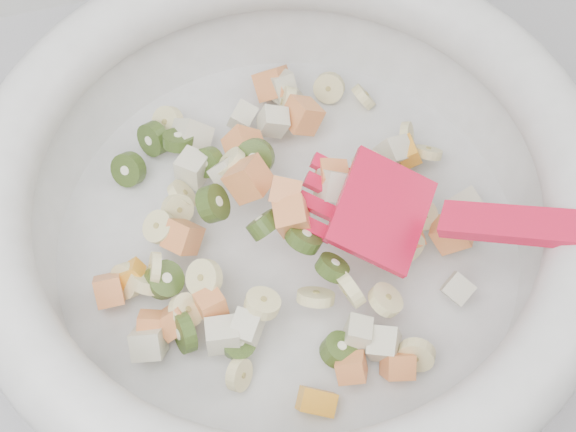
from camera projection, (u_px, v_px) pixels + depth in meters
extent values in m
cube|color=gray|center=(322.00, 396.00, 1.01)|extent=(2.00, 0.60, 0.90)
cylinder|color=#BBBBB9|center=(288.00, 243.00, 0.60)|extent=(0.35, 0.35, 0.02)
torus|color=#BBBBB9|center=(288.00, 183.00, 0.53)|extent=(0.43, 0.43, 0.05)
cylinder|color=beige|center=(405.00, 247.00, 0.55)|extent=(0.03, 0.02, 0.03)
cylinder|color=beige|center=(368.00, 165.00, 0.58)|extent=(0.03, 0.03, 0.02)
cylinder|color=beige|center=(186.00, 311.00, 0.53)|extent=(0.03, 0.03, 0.03)
cylinder|color=beige|center=(149.00, 281.00, 0.55)|extent=(0.03, 0.03, 0.03)
cylinder|color=beige|center=(155.00, 268.00, 0.54)|extent=(0.02, 0.03, 0.03)
cylinder|color=beige|center=(230.00, 163.00, 0.57)|extent=(0.03, 0.03, 0.03)
cylinder|color=beige|center=(422.00, 215.00, 0.57)|extent=(0.02, 0.03, 0.02)
cylinder|color=beige|center=(350.00, 290.00, 0.53)|extent=(0.02, 0.03, 0.03)
cylinder|color=beige|center=(329.00, 88.00, 0.64)|extent=(0.03, 0.03, 0.03)
cylinder|color=beige|center=(159.00, 227.00, 0.56)|extent=(0.03, 0.03, 0.02)
cylinder|color=beige|center=(239.00, 375.00, 0.52)|extent=(0.02, 0.03, 0.03)
cylinder|color=beige|center=(204.00, 278.00, 0.54)|extent=(0.03, 0.03, 0.02)
cylinder|color=beige|center=(407.00, 139.00, 0.61)|extent=(0.02, 0.04, 0.04)
cylinder|color=beige|center=(178.00, 209.00, 0.57)|extent=(0.03, 0.03, 0.02)
cylinder|color=beige|center=(126.00, 281.00, 0.55)|extent=(0.03, 0.03, 0.03)
cylinder|color=beige|center=(412.00, 217.00, 0.57)|extent=(0.03, 0.01, 0.03)
cylinder|color=beige|center=(287.00, 104.00, 0.63)|extent=(0.02, 0.03, 0.04)
cylinder|color=beige|center=(168.00, 122.00, 0.62)|extent=(0.03, 0.03, 0.03)
cylinder|color=beige|center=(386.00, 300.00, 0.53)|extent=(0.03, 0.03, 0.02)
cylinder|color=beige|center=(262.00, 303.00, 0.52)|extent=(0.03, 0.03, 0.02)
cylinder|color=beige|center=(364.00, 97.00, 0.64)|extent=(0.02, 0.03, 0.03)
cylinder|color=beige|center=(182.00, 195.00, 0.58)|extent=(0.02, 0.03, 0.03)
cylinder|color=beige|center=(417.00, 355.00, 0.52)|extent=(0.03, 0.03, 0.03)
cylinder|color=beige|center=(428.00, 153.00, 0.61)|extent=(0.02, 0.03, 0.02)
cylinder|color=beige|center=(316.00, 297.00, 0.53)|extent=(0.03, 0.03, 0.02)
cube|color=gold|center=(292.00, 217.00, 0.53)|extent=(0.03, 0.03, 0.03)
cube|color=gold|center=(351.00, 368.00, 0.52)|extent=(0.02, 0.03, 0.03)
cube|color=gold|center=(211.00, 304.00, 0.53)|extent=(0.02, 0.02, 0.02)
cube|color=gold|center=(394.00, 230.00, 0.55)|extent=(0.03, 0.03, 0.03)
cube|color=gold|center=(332.00, 178.00, 0.56)|extent=(0.03, 0.03, 0.02)
cube|color=gold|center=(245.00, 147.00, 0.59)|extent=(0.03, 0.02, 0.03)
cube|color=gold|center=(356.00, 218.00, 0.55)|extent=(0.03, 0.03, 0.03)
cube|color=gold|center=(398.00, 365.00, 0.52)|extent=(0.02, 0.03, 0.03)
cube|color=gold|center=(249.00, 179.00, 0.56)|extent=(0.04, 0.04, 0.04)
cube|color=gold|center=(150.00, 326.00, 0.53)|extent=(0.02, 0.03, 0.03)
cube|color=gold|center=(183.00, 237.00, 0.56)|extent=(0.03, 0.03, 0.03)
cube|color=gold|center=(273.00, 84.00, 0.64)|extent=(0.03, 0.04, 0.04)
cube|color=gold|center=(453.00, 231.00, 0.57)|extent=(0.04, 0.03, 0.04)
cube|color=gold|center=(174.00, 320.00, 0.53)|extent=(0.03, 0.03, 0.03)
cube|color=gold|center=(302.00, 115.00, 0.61)|extent=(0.04, 0.03, 0.03)
cube|color=gold|center=(285.00, 191.00, 0.53)|extent=(0.03, 0.03, 0.03)
cube|color=gold|center=(109.00, 290.00, 0.55)|extent=(0.02, 0.03, 0.03)
cube|color=gold|center=(406.00, 238.00, 0.56)|extent=(0.03, 0.03, 0.03)
cylinder|color=olive|center=(213.00, 204.00, 0.55)|extent=(0.03, 0.03, 0.03)
cylinder|color=olive|center=(304.00, 239.00, 0.53)|extent=(0.03, 0.03, 0.03)
cylinder|color=olive|center=(238.00, 343.00, 0.52)|extent=(0.03, 0.03, 0.02)
cylinder|color=olive|center=(178.00, 140.00, 0.60)|extent=(0.03, 0.03, 0.02)
cylinder|color=olive|center=(128.00, 169.00, 0.60)|extent=(0.04, 0.03, 0.03)
cylinder|color=olive|center=(332.00, 268.00, 0.53)|extent=(0.02, 0.03, 0.03)
cylinder|color=olive|center=(462.00, 228.00, 0.57)|extent=(0.03, 0.02, 0.03)
cylinder|color=olive|center=(209.00, 162.00, 0.59)|extent=(0.02, 0.03, 0.03)
cylinder|color=olive|center=(164.00, 280.00, 0.55)|extent=(0.03, 0.03, 0.03)
cylinder|color=olive|center=(184.00, 333.00, 0.53)|extent=(0.02, 0.04, 0.04)
cylinder|color=olive|center=(255.00, 158.00, 0.58)|extent=(0.03, 0.04, 0.03)
cylinder|color=olive|center=(264.00, 225.00, 0.54)|extent=(0.03, 0.02, 0.03)
cylinder|color=olive|center=(153.00, 139.00, 0.61)|extent=(0.03, 0.03, 0.04)
cylinder|color=olive|center=(338.00, 350.00, 0.52)|extent=(0.03, 0.02, 0.02)
cube|color=beige|center=(284.00, 92.00, 0.64)|extent=(0.03, 0.02, 0.03)
cube|color=beige|center=(458.00, 289.00, 0.55)|extent=(0.03, 0.03, 0.03)
cube|color=beige|center=(469.00, 208.00, 0.59)|extent=(0.03, 0.02, 0.03)
cube|color=beige|center=(384.00, 344.00, 0.53)|extent=(0.03, 0.03, 0.03)
cube|color=beige|center=(226.00, 173.00, 0.57)|extent=(0.03, 0.02, 0.03)
cube|color=beige|center=(357.00, 334.00, 0.53)|extent=(0.03, 0.02, 0.03)
cube|color=beige|center=(193.00, 168.00, 0.59)|extent=(0.03, 0.03, 0.02)
cube|color=beige|center=(334.00, 186.00, 0.55)|extent=(0.03, 0.03, 0.03)
cube|color=beige|center=(282.00, 86.00, 0.64)|extent=(0.02, 0.03, 0.03)
cube|color=beige|center=(149.00, 343.00, 0.53)|extent=(0.03, 0.03, 0.03)
cube|color=beige|center=(243.00, 117.00, 0.62)|extent=(0.03, 0.03, 0.02)
cube|color=beige|center=(191.00, 136.00, 0.61)|extent=(0.04, 0.03, 0.04)
cube|color=beige|center=(394.00, 152.00, 0.60)|extent=(0.03, 0.03, 0.03)
cube|color=beige|center=(273.00, 122.00, 0.61)|extent=(0.03, 0.02, 0.03)
cube|color=beige|center=(222.00, 335.00, 0.52)|extent=(0.02, 0.02, 0.02)
cube|color=beige|center=(366.00, 168.00, 0.58)|extent=(0.02, 0.02, 0.02)
cube|color=beige|center=(247.00, 327.00, 0.52)|extent=(0.03, 0.03, 0.02)
cube|color=#F6A22D|center=(128.00, 275.00, 0.55)|extent=(0.03, 0.02, 0.03)
cube|color=#F6A22D|center=(317.00, 402.00, 0.51)|extent=(0.03, 0.03, 0.02)
cube|color=#F6A22D|center=(398.00, 157.00, 0.60)|extent=(0.02, 0.03, 0.03)
cube|color=#F6A22D|center=(407.00, 152.00, 0.60)|extent=(0.02, 0.02, 0.02)
cube|color=red|center=(382.00, 211.00, 0.54)|extent=(0.09, 0.09, 0.04)
cube|color=red|center=(332.00, 169.00, 0.56)|extent=(0.03, 0.03, 0.02)
cube|color=red|center=(326.00, 188.00, 0.55)|extent=(0.03, 0.03, 0.02)
cube|color=red|center=(318.00, 207.00, 0.54)|extent=(0.03, 0.03, 0.02)
cube|color=red|center=(311.00, 227.00, 0.53)|extent=(0.03, 0.03, 0.02)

